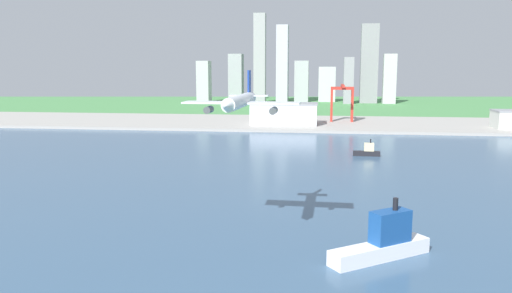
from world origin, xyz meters
The scene contains 9 objects.
ground_plane centered at (0.00, 300.00, 0.00)m, with size 2400.00×2400.00×0.00m, color #4A8A4C.
water_bay centered at (0.00, 240.00, 0.07)m, with size 840.00×360.00×0.15m, color #385675.
industrial_pier centered at (0.00, 490.00, 1.25)m, with size 840.00×140.00×2.50m, color #A29E97.
airplane_landing centered at (-4.87, 131.38, 46.71)m, with size 36.82×41.02×13.33m.
ferry_boat centered at (39.50, 127.03, 5.34)m, with size 31.86×25.64×18.16m.
tugboat_small centered at (49.84, 308.37, 3.24)m, with size 17.33×3.66×11.19m.
port_crane_red centered at (39.82, 497.54, 29.67)m, with size 23.07×41.10×37.88m.
warehouse_main centered at (-16.32, 465.25, 12.91)m, with size 64.26×33.00×20.78m.
distant_skyline centered at (-26.11, 819.56, 48.03)m, with size 318.18×78.66×141.75m.
Camera 1 is at (20.35, -22.94, 57.17)m, focal length 35.59 mm.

